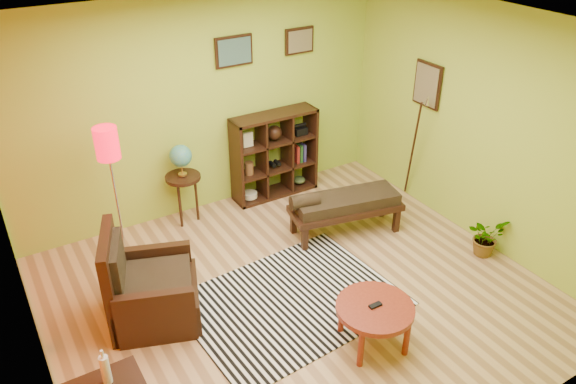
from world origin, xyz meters
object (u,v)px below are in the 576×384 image
cube_shelf (276,155)px  potted_plant (485,240)px  armchair (149,293)px  floor_lamp (109,157)px  bench (343,204)px  coffee_table (375,311)px  globe_table (182,165)px

cube_shelf → potted_plant: 2.92m
armchair → potted_plant: (3.75, -0.98, -0.13)m
floor_lamp → bench: floor_lamp is taller
coffee_table → globe_table: (-0.69, 2.97, 0.43)m
globe_table → potted_plant: bearing=-42.3°
floor_lamp → bench: (2.51, -0.76, -0.97)m
armchair → potted_plant: bearing=-14.7°
floor_lamp → potted_plant: floor_lamp is taller
coffee_table → floor_lamp: bearing=123.7°
globe_table → armchair: bearing=-123.5°
coffee_table → bench: bench is taller
cube_shelf → coffee_table: bearing=-102.5°
globe_table → coffee_table: bearing=-76.9°
floor_lamp → cube_shelf: floor_lamp is taller
globe_table → cube_shelf: (1.36, 0.03, -0.22)m
armchair → cube_shelf: bearing=33.3°
potted_plant → coffee_table: bearing=-167.1°
coffee_table → cube_shelf: cube_shelf is taller
globe_table → potted_plant: (2.74, -2.50, -0.63)m
cube_shelf → floor_lamp: bearing=-166.8°
coffee_table → potted_plant: bearing=12.9°
cube_shelf → potted_plant: (1.39, -2.53, -0.42)m
floor_lamp → globe_table: (0.95, 0.51, -0.57)m
coffee_table → potted_plant: size_ratio=1.56×
coffee_table → globe_table: 3.08m
floor_lamp → coffee_table: bearing=-56.3°
armchair → cube_shelf: (2.36, 1.55, 0.29)m
bench → coffee_table: bearing=-117.1°
coffee_table → bench: bearing=62.9°
globe_table → cube_shelf: bearing=1.3°
floor_lamp → globe_table: 1.22m
armchair → bench: bearing=5.7°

